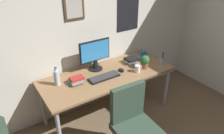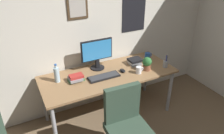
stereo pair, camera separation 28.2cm
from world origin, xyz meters
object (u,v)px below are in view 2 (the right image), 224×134
(computer_mouse, at_px, (123,71))
(coffee_mug_near, at_px, (148,56))
(potted_plant, at_px, (147,63))
(pen_cup, at_px, (166,64))
(coffee_mug_far, at_px, (139,70))
(book_stack_right, at_px, (135,61))
(monitor, at_px, (97,53))
(water_bottle, at_px, (57,74))
(office_chair, at_px, (127,123))
(keyboard, at_px, (104,77))
(book_stack_left, at_px, (76,78))

(computer_mouse, xyz_separation_m, coffee_mug_near, (0.55, 0.18, 0.03))
(potted_plant, bearing_deg, computer_mouse, 162.76)
(coffee_mug_near, relative_size, pen_cup, 0.62)
(computer_mouse, xyz_separation_m, coffee_mug_far, (0.18, -0.13, 0.03))
(book_stack_right, bearing_deg, pen_cup, -39.73)
(monitor, bearing_deg, potted_plant, -30.87)
(water_bottle, height_order, coffee_mug_far, water_bottle)
(coffee_mug_near, height_order, book_stack_right, coffee_mug_near)
(pen_cup, bearing_deg, water_bottle, 168.22)
(computer_mouse, distance_m, potted_plant, 0.36)
(office_chair, distance_m, keyboard, 0.74)
(keyboard, xyz_separation_m, book_stack_right, (0.58, 0.15, 0.03))
(office_chair, xyz_separation_m, book_stack_right, (0.63, 0.86, 0.25))
(keyboard, xyz_separation_m, book_stack_left, (-0.36, 0.09, 0.03))
(keyboard, bearing_deg, potted_plant, -7.16)
(computer_mouse, xyz_separation_m, water_bottle, (-0.88, 0.16, 0.09))
(water_bottle, bearing_deg, potted_plant, -12.14)
(office_chair, height_order, book_stack_left, office_chair)
(monitor, relative_size, pen_cup, 2.30)
(office_chair, xyz_separation_m, coffee_mug_near, (0.90, 0.91, 0.26))
(office_chair, relative_size, coffee_mug_near, 7.68)
(potted_plant, distance_m, book_stack_right, 0.25)
(coffee_mug_near, relative_size, book_stack_left, 0.61)
(water_bottle, height_order, coffee_mug_near, water_bottle)
(keyboard, height_order, coffee_mug_far, coffee_mug_far)
(office_chair, xyz_separation_m, coffee_mug_far, (0.53, 0.59, 0.26))
(pen_cup, bearing_deg, coffee_mug_far, 177.11)
(computer_mouse, bearing_deg, monitor, 136.54)
(monitor, bearing_deg, keyboard, -95.52)
(potted_plant, height_order, book_stack_left, potted_plant)
(office_chair, relative_size, book_stack_right, 4.65)
(pen_cup, bearing_deg, monitor, 155.21)
(monitor, bearing_deg, computer_mouse, -43.46)
(monitor, bearing_deg, pen_cup, -24.79)
(keyboard, distance_m, coffee_mug_near, 0.87)
(monitor, height_order, water_bottle, monitor)
(monitor, height_order, potted_plant, monitor)
(water_bottle, relative_size, book_stack_right, 1.24)
(keyboard, bearing_deg, book_stack_left, 165.50)
(keyboard, relative_size, potted_plant, 2.21)
(coffee_mug_near, xyz_separation_m, pen_cup, (0.08, -0.34, 0.00))
(keyboard, xyz_separation_m, computer_mouse, (0.30, 0.02, 0.01))
(coffee_mug_far, relative_size, pen_cup, 0.58)
(coffee_mug_near, height_order, pen_cup, pen_cup)
(book_stack_left, xyz_separation_m, book_stack_right, (0.94, 0.06, 0.00))
(water_bottle, bearing_deg, coffee_mug_near, 1.03)
(computer_mouse, height_order, potted_plant, potted_plant)
(office_chair, bearing_deg, potted_plant, 42.32)
(monitor, relative_size, computer_mouse, 4.18)
(monitor, xyz_separation_m, coffee_mug_near, (0.82, -0.08, -0.19))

